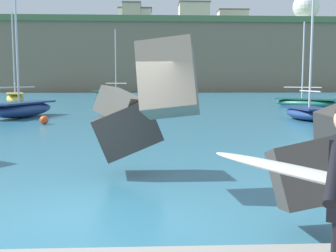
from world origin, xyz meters
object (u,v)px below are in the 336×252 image
Objects in this scene: station_building_central at (135,18)px; boat_near_left at (114,94)px; boat_mid_centre at (306,102)px; mooring_buoy_inner at (118,107)px; station_building_annex at (233,21)px; station_building_west at (132,15)px; boat_mid_left at (23,109)px; station_building_east at (194,16)px; mooring_buoy_middle at (44,120)px; boat_mid_right at (15,98)px; boat_near_centre at (307,112)px; radar_dome at (306,11)px.

boat_near_left is at bearing -91.28° from station_building_central.
boat_mid_centre is 15.32m from mooring_buoy_inner.
boat_mid_centre is 76.86m from station_building_annex.
boat_mid_centre is at bearing -75.47° from station_building_west.
boat_mid_left is 80.36m from station_building_east.
mooring_buoy_middle is at bearing -105.12° from mooring_buoy_inner.
boat_near_left reaches higher than mooring_buoy_inner.
station_building_annex is at bearing 16.13° from station_building_central.
station_building_central is at bearing 73.42° from station_building_west.
station_building_annex is (26.85, 86.67, 17.52)m from mooring_buoy_middle.
boat_mid_right is at bearing -126.10° from boat_near_left.
boat_near_centre is 80.70m from station_building_east.
station_building_east is (2.02, 78.75, 17.54)m from boat_near_centre.
boat_near_centre is 0.99× the size of station_building_east.
station_building_annex is (34.08, 68.48, 17.12)m from boat_mid_right.
boat_mid_right is 19.59m from mooring_buoy_middle.
boat_near_left is 13.91m from boat_mid_right.
boat_mid_right is at bearing -98.64° from station_building_central.
mooring_buoy_middle is 0.07× the size of station_building_west.
station_building_annex is (25.48, 9.55, 0.19)m from station_building_west.
boat_mid_right reaches higher than boat_mid_centre.
station_building_east reaches higher than boat_mid_left.
boat_near_left is at bearing -106.55° from station_building_east.
boat_near_centre is at bearing -91.47° from station_building_east.
station_building_annex is at bearing 83.35° from boat_mid_centre.
boat_near_left is 0.97× the size of radar_dome.
boat_mid_right is (-21.34, 16.48, 0.17)m from boat_near_centre.
mooring_buoy_inner is 81.45m from station_building_annex.
radar_dome is 42.62m from station_building_west.
radar_dome reaches higher than station_building_east.
mooring_buoy_inner is at bearing 140.88° from boat_near_centre.
station_building_annex reaches higher than mooring_buoy_middle.
boat_near_centre is 86.52m from radar_dome.
station_building_east reaches higher than mooring_buoy_middle.
boat_near_centre is 26.96m from boat_mid_right.
boat_mid_right is 1.13× the size of station_building_east.
boat_mid_right reaches higher than boat_mid_left.
boat_near_centre is at bearing -64.62° from boat_near_left.
boat_mid_left is at bearing -128.29° from mooring_buoy_inner.
boat_mid_left is at bearing -109.46° from station_building_annex.
boat_mid_left reaches higher than mooring_buoy_inner.
station_building_central is (-16.09, 67.22, 16.69)m from boat_mid_centre.
mooring_buoy_inner is at bearing -100.73° from station_building_east.
boat_near_left is 1.05× the size of station_building_central.
station_building_east is at bearing 88.53° from boat_near_centre.
station_building_annex is at bearing 65.67° from boat_near_left.
station_building_central is (0.71, 2.39, -0.41)m from station_building_west.
boat_near_centre is 14.22m from mooring_buoy_middle.
station_building_central is (1.12, 50.07, 16.57)m from boat_near_left.
boat_near_centre is at bearing -110.58° from radar_dome.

